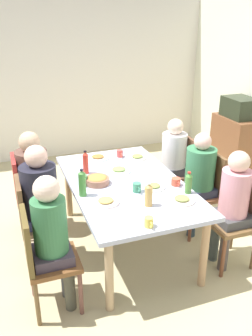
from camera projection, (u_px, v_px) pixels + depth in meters
ground_plane at (126, 244)px, 3.80m from camera, size 6.87×6.87×0.00m
wall_left at (65, 78)px, 5.81m from camera, size 0.12×4.97×2.60m
dining_table at (126, 189)px, 3.54m from camera, size 1.81×1.06×0.74m
chair_0 at (179, 168)px, 4.40m from camera, size 0.40×0.40×0.90m
person_0 at (173, 156)px, 4.31m from camera, size 0.30×0.30×1.14m
chair_1 at (27, 191)px, 3.83m from camera, size 0.40×0.40×0.90m
person_1 at (34, 173)px, 3.78m from camera, size 0.33×0.33×1.16m
chair_2 at (43, 256)px, 2.79m from camera, size 0.40×0.40×0.90m
person_2 at (52, 233)px, 2.75m from camera, size 0.30×0.30×1.19m
chair_3 at (205, 188)px, 3.88m from camera, size 0.40×0.40×0.90m
person_3 at (199, 174)px, 3.78m from camera, size 0.31×0.31×1.15m
chair_4 at (239, 215)px, 3.36m from camera, size 0.40×0.40×0.90m
person_4 at (233, 200)px, 3.26m from camera, size 0.30×0.30×1.16m
chair_5 at (34, 218)px, 3.31m from camera, size 0.40×0.40×0.90m
person_5 at (41, 195)px, 3.25m from camera, size 0.33×0.33×1.22m
plate_0 at (119, 170)px, 3.74m from camera, size 0.25×0.25×0.04m
plate_1 at (182, 200)px, 3.15m from camera, size 0.23×0.23×0.04m
plate_2 at (98, 157)px, 4.07m from camera, size 0.25×0.25×0.04m
plate_3 at (154, 187)px, 3.39m from camera, size 0.22×0.22×0.04m
plate_4 at (106, 201)px, 3.12m from camera, size 0.24×0.24×0.04m
plate_5 at (137, 157)px, 4.08m from camera, size 0.22×0.22×0.04m
bowl_0 at (97, 180)px, 3.46m from camera, size 0.24×0.24×0.08m
cup_0 at (83, 180)px, 3.44m from camera, size 0.12×0.09×0.09m
cup_1 at (137, 187)px, 3.30m from camera, size 0.11×0.08×0.09m
cup_2 at (149, 222)px, 2.76m from camera, size 0.11×0.07×0.08m
cup_3 at (176, 182)px, 3.43m from camera, size 0.12×0.09×0.07m
cup_4 at (120, 154)px, 4.11m from camera, size 0.11×0.07×0.08m
bottle_0 at (149, 195)px, 3.04m from camera, size 0.07×0.07×0.22m
bottle_1 at (189, 183)px, 3.26m from camera, size 0.06×0.06×0.21m
bottle_2 at (86, 163)px, 3.66m from camera, size 0.06×0.06×0.25m
bottle_3 at (82, 183)px, 3.20m from camera, size 0.07×0.07×0.26m
side_cabinet at (235, 147)px, 5.28m from camera, size 0.70×0.44×0.90m
microwave at (240, 108)px, 5.05m from camera, size 0.48×0.36×0.28m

